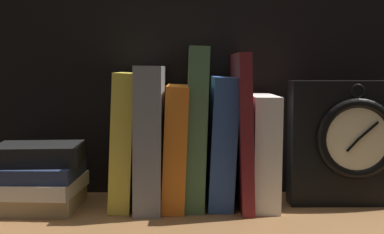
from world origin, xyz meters
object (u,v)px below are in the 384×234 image
(book_green_romantic, at_px, (198,127))
(book_maroon_dawkins, at_px, (241,130))
(book_blue_modern, at_px, (222,141))
(book_stack_side, at_px, (36,178))
(book_orange_pandolfini, at_px, (176,145))
(book_yellow_seinlanguage, at_px, (126,139))
(book_gray_chess, at_px, (150,136))
(book_white_catcher, at_px, (262,150))
(framed_clock, at_px, (352,142))

(book_green_romantic, height_order, book_maroon_dawkins, book_green_romantic)
(book_blue_modern, distance_m, book_stack_side, 0.30)
(book_orange_pandolfini, relative_size, book_maroon_dawkins, 0.79)
(book_green_romantic, relative_size, book_stack_side, 1.66)
(book_orange_pandolfini, distance_m, book_maroon_dawkins, 0.11)
(book_yellow_seinlanguage, xyz_separation_m, book_gray_chess, (0.04, 0.00, 0.01))
(book_gray_chess, bearing_deg, book_white_catcher, 0.00)
(book_yellow_seinlanguage, distance_m, book_stack_side, 0.16)
(book_maroon_dawkins, distance_m, framed_clock, 0.18)
(book_yellow_seinlanguage, bearing_deg, framed_clock, -0.46)
(book_stack_side, bearing_deg, book_blue_modern, 3.71)
(book_white_catcher, bearing_deg, book_maroon_dawkins, 180.00)
(book_maroon_dawkins, height_order, framed_clock, book_maroon_dawkins)
(book_green_romantic, xyz_separation_m, framed_clock, (0.25, -0.00, -0.03))
(book_maroon_dawkins, height_order, book_white_catcher, book_maroon_dawkins)
(book_orange_pandolfini, relative_size, book_green_romantic, 0.76)
(book_green_romantic, relative_size, framed_clock, 1.26)
(book_yellow_seinlanguage, xyz_separation_m, framed_clock, (0.37, -0.00, -0.00))
(book_orange_pandolfini, bearing_deg, book_maroon_dawkins, 0.00)
(book_white_catcher, height_order, framed_clock, framed_clock)
(book_yellow_seinlanguage, height_order, framed_clock, book_yellow_seinlanguage)
(book_yellow_seinlanguage, height_order, book_gray_chess, book_gray_chess)
(book_green_romantic, bearing_deg, book_stack_side, -175.74)
(book_white_catcher, distance_m, framed_clock, 0.15)
(book_blue_modern, height_order, framed_clock, book_blue_modern)
(book_gray_chess, relative_size, book_green_romantic, 0.88)
(book_orange_pandolfini, bearing_deg, book_blue_modern, 0.00)
(book_gray_chess, distance_m, book_maroon_dawkins, 0.15)
(book_orange_pandolfini, xyz_separation_m, book_white_catcher, (0.14, 0.00, -0.01))
(book_maroon_dawkins, bearing_deg, book_stack_side, -176.65)
(book_yellow_seinlanguage, relative_size, book_white_catcher, 1.20)
(book_yellow_seinlanguage, distance_m, framed_clock, 0.37)
(book_white_catcher, bearing_deg, book_stack_side, -176.96)
(book_orange_pandolfini, bearing_deg, book_stack_side, -175.06)
(book_orange_pandolfini, xyz_separation_m, book_stack_side, (-0.22, -0.02, -0.05))
(book_blue_modern, distance_m, book_maroon_dawkins, 0.04)
(book_green_romantic, bearing_deg, framed_clock, -0.68)
(book_green_romantic, bearing_deg, book_white_catcher, 0.00)
(book_gray_chess, xyz_separation_m, book_maroon_dawkins, (0.15, 0.00, 0.01))
(book_yellow_seinlanguage, distance_m, book_white_catcher, 0.22)
(book_yellow_seinlanguage, height_order, book_orange_pandolfini, book_yellow_seinlanguage)
(book_orange_pandolfini, height_order, book_white_catcher, book_orange_pandolfini)
(book_white_catcher, distance_m, book_stack_side, 0.37)
(book_maroon_dawkins, distance_m, book_white_catcher, 0.05)
(book_gray_chess, height_order, book_blue_modern, book_gray_chess)
(book_orange_pandolfini, distance_m, book_blue_modern, 0.08)
(book_gray_chess, height_order, book_green_romantic, book_green_romantic)
(book_yellow_seinlanguage, relative_size, book_green_romantic, 0.84)
(book_yellow_seinlanguage, distance_m, book_blue_modern, 0.16)
(book_yellow_seinlanguage, bearing_deg, book_stack_side, -172.23)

